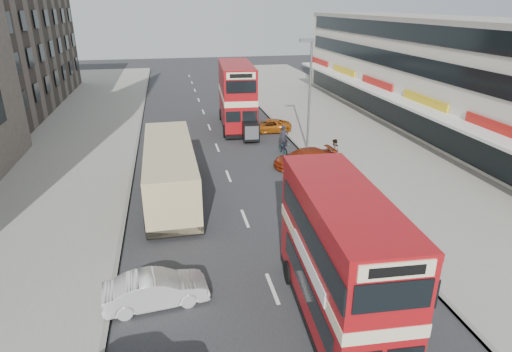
{
  "coord_description": "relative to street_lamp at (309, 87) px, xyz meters",
  "views": [
    {
      "loc": [
        -3.43,
        -11.46,
        10.36
      ],
      "look_at": [
        0.05,
        5.41,
        3.4
      ],
      "focal_mm": 30.07,
      "sensor_mm": 36.0,
      "label": 1
    }
  ],
  "objects": [
    {
      "name": "bus_main",
      "position": [
        -4.79,
        -18.18,
        -2.3
      ],
      "size": [
        2.79,
        8.68,
        4.72
      ],
      "rotation": [
        0.0,
        0.0,
        3.08
      ],
      "color": "black",
      "rests_on": "ground"
    },
    {
      "name": "bus_second",
      "position": [
        -4.04,
        7.54,
        -1.95
      ],
      "size": [
        3.3,
        9.95,
        5.39
      ],
      "rotation": [
        0.0,
        0.0,
        3.07
      ],
      "color": "black",
      "rests_on": "ground"
    },
    {
      "name": "kerb_left",
      "position": [
        -12.62,
        2.0,
        -4.71
      ],
      "size": [
        0.2,
        90.0,
        0.16
      ],
      "primitive_type": "cube",
      "color": "gray",
      "rests_on": "ground"
    },
    {
      "name": "road_surface",
      "position": [
        -6.52,
        2.0,
        -4.78
      ],
      "size": [
        12.0,
        90.0,
        0.01
      ],
      "primitive_type": "cube",
      "color": "#28282B",
      "rests_on": "ground"
    },
    {
      "name": "car_left_front",
      "position": [
        -10.93,
        -16.0,
        -4.16
      ],
      "size": [
        3.91,
        1.72,
        1.25
      ],
      "primitive_type": "imported",
      "rotation": [
        0.0,
        0.0,
        1.68
      ],
      "color": "silver",
      "rests_on": "ground"
    },
    {
      "name": "cyclist",
      "position": [
        -1.93,
        -0.55,
        -4.03
      ],
      "size": [
        0.7,
        1.74,
        2.2
      ],
      "rotation": [
        0.0,
        0.0,
        0.06
      ],
      "color": "gray",
      "rests_on": "ground"
    },
    {
      "name": "commercial_row",
      "position": [
        13.42,
        4.0,
        -0.09
      ],
      "size": [
        9.9,
        46.2,
        9.3
      ],
      "color": "beige",
      "rests_on": "ground"
    },
    {
      "name": "pavement_right",
      "position": [
        5.48,
        2.0,
        -4.71
      ],
      "size": [
        12.0,
        90.0,
        0.15
      ],
      "primitive_type": "cube",
      "color": "gray",
      "rests_on": "ground"
    },
    {
      "name": "pavement_left",
      "position": [
        -18.52,
        2.0,
        -4.71
      ],
      "size": [
        12.0,
        90.0,
        0.15
      ],
      "primitive_type": "cube",
      "color": "gray",
      "rests_on": "ground"
    },
    {
      "name": "car_right_b",
      "position": [
        -1.7,
        5.41,
        -4.24
      ],
      "size": [
        4.03,
        2.04,
        1.09
      ],
      "primitive_type": "imported",
      "rotation": [
        0.0,
        0.0,
        -1.63
      ],
      "color": "#B95B12",
      "rests_on": "ground"
    },
    {
      "name": "kerb_right",
      "position": [
        -0.42,
        2.0,
        -4.71
      ],
      "size": [
        0.2,
        90.0,
        0.16
      ],
      "primitive_type": "cube",
      "color": "gray",
      "rests_on": "ground"
    },
    {
      "name": "coach",
      "position": [
        -10.16,
        -6.32,
        -3.13
      ],
      "size": [
        2.86,
        10.6,
        2.8
      ],
      "rotation": [
        0.0,
        0.0,
        0.01
      ],
      "color": "black",
      "rests_on": "ground"
    },
    {
      "name": "car_right_a",
      "position": [
        -1.23,
        -3.28,
        -4.17
      ],
      "size": [
        4.36,
        2.12,
        1.22
      ],
      "primitive_type": "imported",
      "rotation": [
        0.0,
        0.0,
        -1.47
      ],
      "color": "maroon",
      "rests_on": "ground"
    },
    {
      "name": "street_lamp",
      "position": [
        0.0,
        0.0,
        0.0
      ],
      "size": [
        1.0,
        0.2,
        8.12
      ],
      "color": "slate",
      "rests_on": "ground"
    },
    {
      "name": "ground",
      "position": [
        -6.52,
        -18.0,
        -4.78
      ],
      "size": [
        160.0,
        160.0,
        0.0
      ],
      "primitive_type": "plane",
      "color": "#28282B",
      "rests_on": "ground"
    },
    {
      "name": "pedestrian_near",
      "position": [
        0.91,
        -3.25,
        -3.8
      ],
      "size": [
        0.73,
        0.73,
        1.67
      ],
      "primitive_type": "imported",
      "rotation": [
        0.0,
        0.0,
        3.92
      ],
      "color": "gray",
      "rests_on": "pavement_right"
    }
  ]
}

